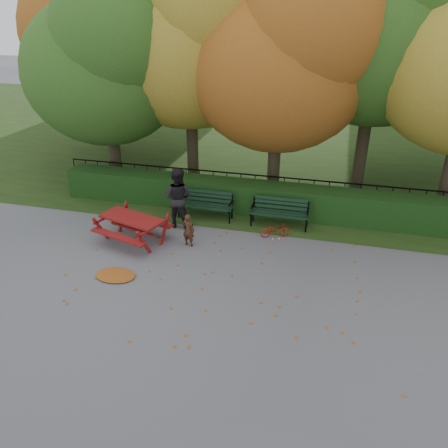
% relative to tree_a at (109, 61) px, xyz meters
% --- Properties ---
extents(ground, '(90.00, 90.00, 0.00)m').
position_rel_tree_a_xyz_m(ground, '(5.19, -5.58, -4.52)').
color(ground, slate).
rests_on(ground, ground).
extents(grass_strip, '(90.00, 90.00, 0.00)m').
position_rel_tree_a_xyz_m(grass_strip, '(5.19, 8.42, -4.52)').
color(grass_strip, '#1E3511').
rests_on(grass_strip, ground).
extents(building_right, '(9.00, 6.00, 12.00)m').
position_rel_tree_a_xyz_m(building_right, '(13.19, 22.42, 1.48)').
color(building_right, '#B8AA93').
rests_on(building_right, ground).
extents(hedge, '(13.00, 0.90, 1.00)m').
position_rel_tree_a_xyz_m(hedge, '(5.19, -1.08, -4.02)').
color(hedge, black).
rests_on(hedge, ground).
extents(iron_fence, '(14.00, 0.04, 1.02)m').
position_rel_tree_a_xyz_m(iron_fence, '(5.19, -0.28, -3.98)').
color(iron_fence, black).
rests_on(iron_fence, ground).
extents(tree_a, '(5.88, 5.60, 7.48)m').
position_rel_tree_a_xyz_m(tree_a, '(0.00, 0.00, 0.00)').
color(tree_a, '#2C2219').
rests_on(tree_a, ground).
extents(tree_b, '(6.72, 6.40, 8.79)m').
position_rel_tree_a_xyz_m(tree_b, '(2.74, 1.17, 0.88)').
color(tree_b, '#2C2219').
rests_on(tree_b, ground).
extents(tree_c, '(6.30, 6.00, 8.00)m').
position_rel_tree_a_xyz_m(tree_c, '(6.02, 0.38, 0.30)').
color(tree_c, '#2C2219').
rests_on(tree_c, ground).
extents(tree_d, '(7.14, 6.80, 9.58)m').
position_rel_tree_a_xyz_m(tree_d, '(9.07, 1.65, 1.46)').
color(tree_d, '#2C2219').
rests_on(tree_d, ground).
extents(tree_f, '(6.93, 6.60, 9.19)m').
position_rel_tree_a_xyz_m(tree_f, '(-1.94, 3.66, 1.17)').
color(tree_f, '#2C2219').
rests_on(tree_f, ground).
extents(bench_left, '(1.80, 0.57, 0.88)m').
position_rel_tree_a_xyz_m(bench_left, '(3.89, -1.88, -4.00)').
color(bench_left, black).
rests_on(bench_left, ground).
extents(bench_right, '(1.80, 0.57, 0.88)m').
position_rel_tree_a_xyz_m(bench_right, '(6.29, -1.88, -4.00)').
color(bench_right, black).
rests_on(bench_right, ground).
extents(picnic_table, '(2.20, 1.96, 0.90)m').
position_rel_tree_a_xyz_m(picnic_table, '(2.30, -3.99, -3.90)').
color(picnic_table, maroon).
rests_on(picnic_table, ground).
extents(leaf_pile, '(1.12, 0.82, 0.07)m').
position_rel_tree_a_xyz_m(leaf_pile, '(2.62, -5.80, -4.48)').
color(leaf_pile, brown).
rests_on(leaf_pile, ground).
extents(leaf_scatter, '(9.00, 5.70, 0.01)m').
position_rel_tree_a_xyz_m(leaf_scatter, '(5.19, -5.28, -4.51)').
color(leaf_scatter, brown).
rests_on(leaf_scatter, ground).
extents(child, '(0.40, 0.30, 0.99)m').
position_rel_tree_a_xyz_m(child, '(3.93, -3.80, -4.02)').
color(child, '#412414').
rests_on(child, ground).
extents(adult, '(0.99, 0.80, 1.90)m').
position_rel_tree_a_xyz_m(adult, '(3.24, -2.68, -3.57)').
color(adult, black).
rests_on(adult, ground).
extents(bicycle, '(0.94, 0.59, 0.46)m').
position_rel_tree_a_xyz_m(bicycle, '(6.27, -2.69, -4.29)').
color(bicycle, '#9A130E').
rests_on(bicycle, ground).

